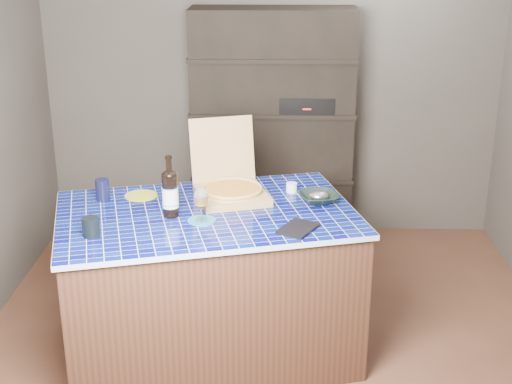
{
  "coord_description": "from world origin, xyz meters",
  "views": [
    {
      "loc": [
        0.01,
        -3.69,
        2.33
      ],
      "look_at": [
        -0.08,
        0.0,
        0.96
      ],
      "focal_mm": 50.0,
      "sensor_mm": 36.0,
      "label": 1
    }
  ],
  "objects_px": {
    "kitchen_island": "(208,284)",
    "pizza_box": "(231,188)",
    "dvd_case": "(298,228)",
    "bowl": "(319,198)",
    "mead_bottle": "(170,193)",
    "wine_glass": "(201,199)"
  },
  "relations": [
    {
      "from": "pizza_box",
      "to": "wine_glass",
      "type": "xyz_separation_m",
      "value": [
        -0.13,
        -0.36,
        0.07
      ]
    },
    {
      "from": "kitchen_island",
      "to": "dvd_case",
      "type": "relative_size",
      "value": 8.52
    },
    {
      "from": "kitchen_island",
      "to": "dvd_case",
      "type": "distance_m",
      "value": 0.71
    },
    {
      "from": "kitchen_island",
      "to": "wine_glass",
      "type": "bearing_deg",
      "value": -110.11
    },
    {
      "from": "kitchen_island",
      "to": "pizza_box",
      "type": "relative_size",
      "value": 3.26
    },
    {
      "from": "kitchen_island",
      "to": "bowl",
      "type": "relative_size",
      "value": 8.33
    },
    {
      "from": "dvd_case",
      "to": "kitchen_island",
      "type": "bearing_deg",
      "value": -175.95
    },
    {
      "from": "mead_bottle",
      "to": "wine_glass",
      "type": "xyz_separation_m",
      "value": [
        0.17,
        -0.06,
        -0.01
      ]
    },
    {
      "from": "mead_bottle",
      "to": "dvd_case",
      "type": "bearing_deg",
      "value": -14.07
    },
    {
      "from": "pizza_box",
      "to": "dvd_case",
      "type": "height_order",
      "value": "pizza_box"
    },
    {
      "from": "wine_glass",
      "to": "bowl",
      "type": "bearing_deg",
      "value": 24.84
    },
    {
      "from": "kitchen_island",
      "to": "dvd_case",
      "type": "xyz_separation_m",
      "value": [
        0.49,
        -0.24,
        0.45
      ]
    },
    {
      "from": "kitchen_island",
      "to": "wine_glass",
      "type": "distance_m",
      "value": 0.58
    },
    {
      "from": "pizza_box",
      "to": "dvd_case",
      "type": "relative_size",
      "value": 2.62
    },
    {
      "from": "bowl",
      "to": "mead_bottle",
      "type": "bearing_deg",
      "value": -164.13
    },
    {
      "from": "kitchen_island",
      "to": "pizza_box",
      "type": "xyz_separation_m",
      "value": [
        0.12,
        0.23,
        0.5
      ]
    },
    {
      "from": "pizza_box",
      "to": "dvd_case",
      "type": "distance_m",
      "value": 0.6
    },
    {
      "from": "pizza_box",
      "to": "mead_bottle",
      "type": "distance_m",
      "value": 0.43
    },
    {
      "from": "dvd_case",
      "to": "bowl",
      "type": "height_order",
      "value": "bowl"
    },
    {
      "from": "pizza_box",
      "to": "dvd_case",
      "type": "xyz_separation_m",
      "value": [
        0.37,
        -0.46,
        -0.05
      ]
    },
    {
      "from": "kitchen_island",
      "to": "bowl",
      "type": "bearing_deg",
      "value": 0.26
    },
    {
      "from": "kitchen_island",
      "to": "mead_bottle",
      "type": "xyz_separation_m",
      "value": [
        -0.18,
        -0.07,
        0.57
      ]
    }
  ]
}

